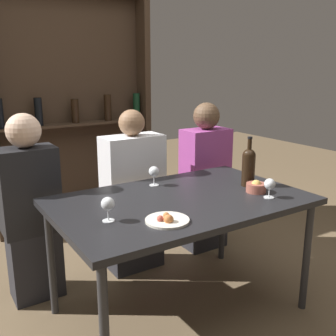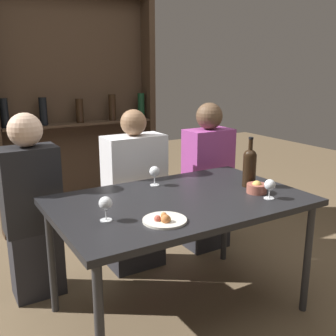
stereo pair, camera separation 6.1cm
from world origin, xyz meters
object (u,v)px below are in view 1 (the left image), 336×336
Objects in this scene: wine_glass_0 at (154,172)px; seated_person_right at (205,181)px; wine_glass_1 at (270,185)px; seated_person_left at (31,213)px; snack_bowl at (256,187)px; seated_person_center at (133,197)px; wine_bottle at (249,165)px; food_plate_0 at (167,220)px; wine_glass_2 at (108,205)px.

wine_glass_0 is 0.10× the size of seated_person_right.
wine_glass_1 is 0.10× the size of seated_person_left.
seated_person_center is (-0.42, 0.79, -0.21)m from snack_bowl.
wine_bottle reaches higher than snack_bowl.
snack_bowl is 0.10× the size of seated_person_right.
wine_bottle is 0.87m from seated_person_center.
wine_glass_0 is 0.79m from seated_person_right.
wine_bottle is at bearing 17.36° from food_plate_0.
seated_person_right is at bearing 0.00° from seated_person_left.
seated_person_right is (0.23, 0.79, -0.19)m from snack_bowl.
snack_bowl is at bearing -34.68° from seated_person_left.
snack_bowl is at bearing -106.14° from seated_person_right.
seated_person_center is at bearing -0.00° from seated_person_left.
wine_bottle is 2.51× the size of wine_glass_0.
wine_bottle is at bearing -33.02° from wine_glass_0.
wine_glass_2 is 0.10× the size of seated_person_center.
wine_bottle is 2.63× the size of snack_bowl.
wine_bottle is 0.27× the size of seated_person_center.
wine_glass_2 is (-0.49, -0.39, -0.00)m from wine_glass_0.
wine_bottle is 0.59m from wine_glass_0.
snack_bowl is (0.01, 0.12, -0.05)m from wine_glass_1.
wine_bottle is 0.26× the size of seated_person_left.
wine_glass_2 reaches higher than food_plate_0.
wine_glass_1 is 0.95× the size of snack_bowl.
wine_glass_2 is at bearing 176.83° from snack_bowl.
wine_glass_1 reaches higher than food_plate_0.
wine_glass_0 is 0.57× the size of food_plate_0.
wine_glass_0 is 0.81m from seated_person_left.
wine_glass_1 is (-0.06, -0.24, -0.05)m from wine_bottle.
seated_person_center is (0.28, 0.90, -0.19)m from food_plate_0.
seated_person_right is at bearing 27.00° from wine_glass_0.
food_plate_0 is at bearing -162.64° from wine_bottle.
snack_bowl is at bearing -45.14° from wine_glass_0.
wine_glass_1 is at bearing -96.45° from snack_bowl.
seated_person_center is 0.99× the size of seated_person_right.
wine_bottle is 0.17m from snack_bowl.
wine_glass_1 is at bearing -104.80° from wine_bottle.
wine_bottle is at bearing 67.92° from snack_bowl.
food_plate_0 is 1.82× the size of snack_bowl.
seated_person_left reaches higher than seated_person_center.
wine_glass_2 is at bearing 169.66° from wine_glass_1.
food_plate_0 is 0.18× the size of seated_person_center.
seated_person_center is at bearing 118.11° from snack_bowl.
wine_glass_2 is at bearing -125.08° from seated_person_center.
wine_glass_1 is (0.43, -0.56, -0.01)m from wine_glass_0.
wine_glass_2 is 0.94m from snack_bowl.
wine_glass_1 is at bearing -10.34° from wine_glass_2.
food_plate_0 is at bearing 179.50° from wine_glass_1.
seated_person_center is at bearing 54.92° from wine_glass_2.
wine_glass_1 is 0.52× the size of food_plate_0.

